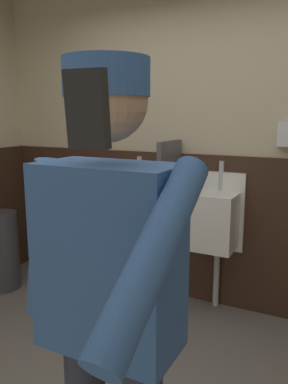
{
  "coord_description": "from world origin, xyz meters",
  "views": [
    {
      "loc": [
        1.0,
        -1.49,
        1.6
      ],
      "look_at": [
        0.19,
        0.07,
        1.25
      ],
      "focal_mm": 36.31,
      "sensor_mm": 36.0,
      "label": 1
    }
  ],
  "objects_px": {
    "urinal_left": "(133,210)",
    "urinal_middle": "(215,220)",
    "trash_bin": "(1,251)",
    "soap_dispenser": "(285,134)",
    "cell_phone": "(87,110)",
    "person": "(109,292)"
  },
  "relations": [
    {
      "from": "urinal_left",
      "to": "urinal_middle",
      "type": "height_order",
      "value": "same"
    },
    {
      "from": "urinal_left",
      "to": "trash_bin",
      "type": "height_order",
      "value": "urinal_left"
    },
    {
      "from": "soap_dispenser",
      "to": "cell_phone",
      "type": "bearing_deg",
      "value": -88.19
    },
    {
      "from": "urinal_left",
      "to": "soap_dispenser",
      "type": "xyz_separation_m",
      "value": [
        1.22,
        0.12,
        0.68
      ]
    },
    {
      "from": "urinal_left",
      "to": "person",
      "type": "xyz_separation_m",
      "value": [
        1.0,
        -1.96,
        0.28
      ]
    },
    {
      "from": "person",
      "to": "trash_bin",
      "type": "relative_size",
      "value": 2.41
    },
    {
      "from": "urinal_middle",
      "to": "person",
      "type": "relative_size",
      "value": 0.71
    },
    {
      "from": "person",
      "to": "cell_phone",
      "type": "height_order",
      "value": "person"
    },
    {
      "from": "urinal_left",
      "to": "soap_dispenser",
      "type": "height_order",
      "value": "soap_dispenser"
    },
    {
      "from": "urinal_middle",
      "to": "trash_bin",
      "type": "bearing_deg",
      "value": -165.51
    },
    {
      "from": "person",
      "to": "urinal_left",
      "type": "bearing_deg",
      "value": 117.02
    },
    {
      "from": "urinal_left",
      "to": "cell_phone",
      "type": "bearing_deg",
      "value": -62.25
    },
    {
      "from": "cell_phone",
      "to": "trash_bin",
      "type": "distance_m",
      "value": 3.37
    },
    {
      "from": "trash_bin",
      "to": "soap_dispenser",
      "type": "relative_size",
      "value": 4.05
    },
    {
      "from": "urinal_left",
      "to": "urinal_middle",
      "type": "bearing_deg",
      "value": 0.0
    },
    {
      "from": "urinal_middle",
      "to": "cell_phone",
      "type": "xyz_separation_m",
      "value": [
        0.55,
        -2.47,
        0.83
      ]
    },
    {
      "from": "urinal_middle",
      "to": "trash_bin",
      "type": "xyz_separation_m",
      "value": [
        -1.88,
        -0.49,
        -0.41
      ]
    },
    {
      "from": "trash_bin",
      "to": "person",
      "type": "bearing_deg",
      "value": -34.65
    },
    {
      "from": "cell_phone",
      "to": "urinal_left",
      "type": "bearing_deg",
      "value": 112.91
    },
    {
      "from": "cell_phone",
      "to": "soap_dispenser",
      "type": "relative_size",
      "value": 0.61
    },
    {
      "from": "urinal_left",
      "to": "cell_phone",
      "type": "xyz_separation_m",
      "value": [
        1.3,
        -2.47,
        0.83
      ]
    },
    {
      "from": "soap_dispenser",
      "to": "trash_bin",
      "type": "bearing_deg",
      "value": -165.53
    }
  ]
}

